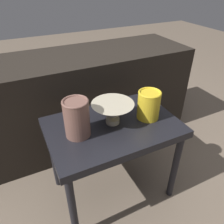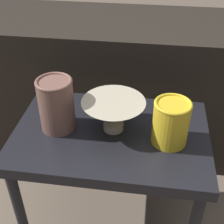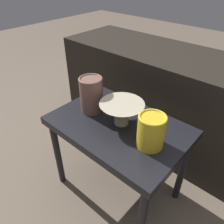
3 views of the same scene
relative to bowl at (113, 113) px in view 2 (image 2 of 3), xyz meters
name	(u,v)px [view 2 (image 2 of 3)]	position (x,y,z in m)	size (l,w,h in m)	color
ground_plane	(111,220)	(-0.01, -0.01, -0.56)	(8.00, 8.00, 0.00)	#6B5B4C
table	(111,145)	(-0.01, -0.01, -0.13)	(0.66, 0.44, 0.50)	black
couch_backdrop	(127,84)	(-0.01, 0.57, -0.23)	(1.63, 0.50, 0.68)	black
bowl	(113,113)	(0.00, 0.00, 0.00)	(0.21, 0.21, 0.11)	#B2A88E
vase_textured_left	(57,103)	(-0.19, -0.01, 0.03)	(0.12, 0.12, 0.18)	brown
vase_colorful_right	(171,122)	(0.19, -0.04, 0.01)	(0.12, 0.12, 0.15)	gold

